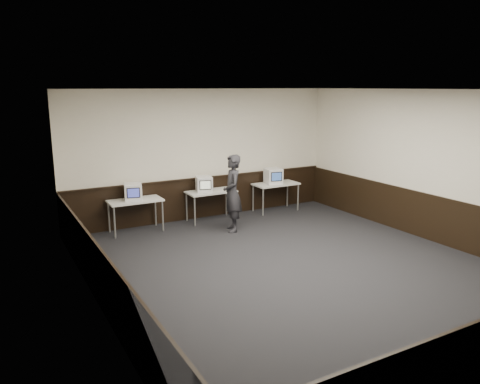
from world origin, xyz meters
name	(u,v)px	position (x,y,z in m)	size (l,w,h in m)	color
floor	(297,268)	(0.00, 0.00, 0.00)	(8.00, 8.00, 0.00)	black
ceiling	(302,90)	(0.00, 0.00, 3.20)	(8.00, 8.00, 0.00)	white
back_wall	(204,154)	(0.00, 4.00, 1.60)	(7.00, 7.00, 0.00)	silver
left_wall	(95,207)	(-3.50, 0.00, 1.60)	(8.00, 8.00, 0.00)	silver
right_wall	(434,167)	(3.50, 0.00, 1.60)	(8.00, 8.00, 0.00)	silver
wainscot_back	(205,198)	(0.00, 3.98, 0.50)	(6.98, 0.04, 1.00)	black
wainscot_left	(102,280)	(-3.48, 0.00, 0.50)	(0.04, 7.98, 1.00)	black
wainscot_right	(429,217)	(3.48, 0.00, 0.50)	(0.04, 7.98, 1.00)	black
wainscot_rail	(205,178)	(0.00, 3.96, 1.02)	(6.98, 0.06, 0.04)	black
desk_left	(135,203)	(-1.90, 3.60, 0.68)	(1.20, 0.60, 0.75)	silver
desk_center	(211,194)	(0.00, 3.60, 0.68)	(1.20, 0.60, 0.75)	silver
desk_right	(276,186)	(1.90, 3.60, 0.68)	(1.20, 0.60, 0.75)	silver
emac_left	(133,192)	(-1.94, 3.59, 0.94)	(0.47, 0.48, 0.38)	white
emac_center	(204,184)	(-0.19, 3.59, 0.94)	(0.47, 0.48, 0.38)	white
emac_right	(273,176)	(1.82, 3.60, 0.95)	(0.48, 0.49, 0.41)	white
person	(232,193)	(0.06, 2.60, 0.88)	(0.64, 0.42, 1.76)	#242429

